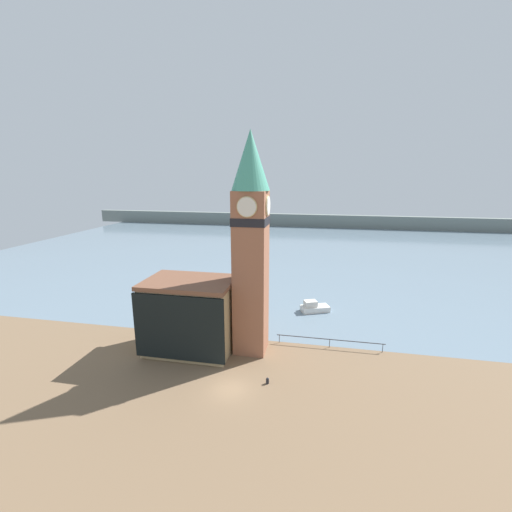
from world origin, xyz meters
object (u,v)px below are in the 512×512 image
clock_tower (251,240)px  boat_near (314,307)px  mooring_bollard_near (267,380)px  pier_building (190,315)px

clock_tower → boat_near: clock_tower is taller
mooring_bollard_near → pier_building: bearing=152.7°
clock_tower → pier_building: clock_tower is taller
clock_tower → pier_building: bearing=-169.9°
pier_building → boat_near: bearing=46.0°
pier_building → boat_near: size_ratio=2.21×
boat_near → mooring_bollard_near: size_ratio=7.30×
pier_building → mooring_bollard_near: pier_building is taller
pier_building → boat_near: pier_building is taller
boat_near → clock_tower: bearing=-140.0°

